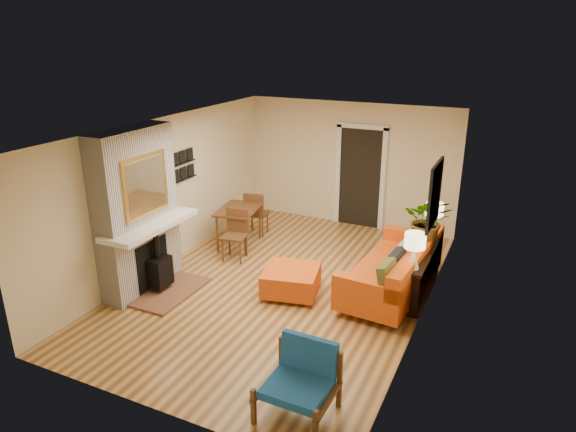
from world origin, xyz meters
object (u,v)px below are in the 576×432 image
at_px(blue_chair, 302,376).
at_px(lamp_near, 415,247).
at_px(lamp_far, 434,215).
at_px(sofa, 397,270).
at_px(ottoman, 291,280).
at_px(console_table, 422,258).
at_px(houseplant, 428,220).
at_px(dining_table, 242,216).

relative_size(blue_chair, lamp_near, 1.48).
relative_size(blue_chair, lamp_far, 1.48).
bearing_deg(lamp_far, sofa, -108.57).
height_order(ottoman, blue_chair, blue_chair).
bearing_deg(blue_chair, lamp_far, 81.44).
bearing_deg(sofa, ottoman, -153.82).
height_order(blue_chair, console_table, blue_chair).
bearing_deg(console_table, ottoman, -152.52).
height_order(sofa, lamp_near, lamp_near).
xyz_separation_m(sofa, lamp_near, (0.33, -0.51, 0.66)).
distance_m(lamp_far, houseplant, 0.50).
xyz_separation_m(sofa, houseplant, (0.32, 0.49, 0.72)).
height_order(blue_chair, lamp_near, lamp_near).
distance_m(sofa, ottoman, 1.68).
relative_size(dining_table, houseplant, 2.18).
height_order(ottoman, dining_table, dining_table).
relative_size(blue_chair, dining_table, 0.46).
bearing_deg(lamp_far, houseplant, -91.16).
xyz_separation_m(dining_table, lamp_far, (3.50, 0.35, 0.46)).
bearing_deg(houseplant, blue_chair, -99.57).
bearing_deg(dining_table, sofa, -11.29).
distance_m(lamp_near, lamp_far, 1.49).
bearing_deg(sofa, blue_chair, -95.24).
height_order(blue_chair, dining_table, dining_table).
relative_size(lamp_near, lamp_far, 1.00).
distance_m(dining_table, lamp_far, 3.54).
bearing_deg(console_table, dining_table, 173.17).
relative_size(ottoman, houseplant, 1.25).
xyz_separation_m(blue_chair, console_table, (0.61, 3.30, 0.15)).
distance_m(ottoman, blue_chair, 2.65).
xyz_separation_m(ottoman, console_table, (1.83, 0.95, 0.33)).
bearing_deg(sofa, dining_table, 168.71).
xyz_separation_m(ottoman, lamp_near, (1.83, 0.23, 0.82)).
distance_m(sofa, lamp_near, 0.89).
bearing_deg(ottoman, dining_table, 140.63).
bearing_deg(console_table, blue_chair, -100.51).
relative_size(console_table, lamp_far, 3.43).
height_order(sofa, dining_table, sofa).
relative_size(console_table, houseplant, 2.31).
xyz_separation_m(sofa, dining_table, (-3.17, 0.63, 0.20)).
bearing_deg(sofa, lamp_near, -57.19).
relative_size(sofa, lamp_far, 4.49).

